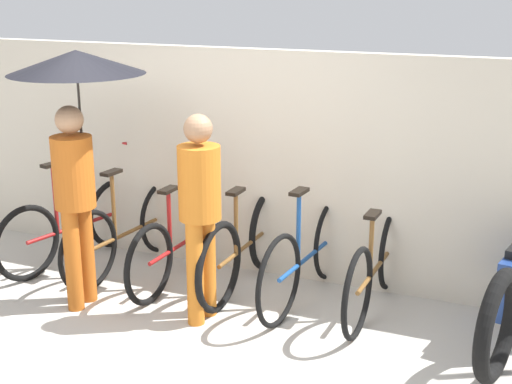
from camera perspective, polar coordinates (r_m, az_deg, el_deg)
ground_plane at (r=5.13m, az=-10.87°, el=-13.41°), size 30.00×30.00×0.00m
back_wall at (r=6.34m, az=-1.74°, el=2.50°), size 11.93×0.12×1.99m
parked_bicycle_0 at (r=6.80m, az=-14.34°, el=-2.56°), size 0.56×1.68×1.08m
parked_bicycle_1 at (r=6.53m, az=-10.12°, el=-3.00°), size 0.44×1.76×1.02m
parked_bicycle_2 at (r=6.21m, az=-5.99°, el=-4.00°), size 0.44×1.66×1.07m
parked_bicycle_3 at (r=6.05m, az=-0.87°, el=-4.25°), size 0.44×1.71×1.10m
parked_bicycle_4 at (r=5.84m, az=4.16°, el=-5.03°), size 0.44×1.76×1.10m
parked_bicycle_5 at (r=5.72m, az=9.57°, el=-5.91°), size 0.44×1.69×1.02m
pedestrian_leading at (r=5.64m, az=-14.22°, el=6.72°), size 1.05×1.05×2.03m
pedestrian_center at (r=5.31m, az=-4.51°, el=-0.93°), size 0.32×0.32×1.62m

